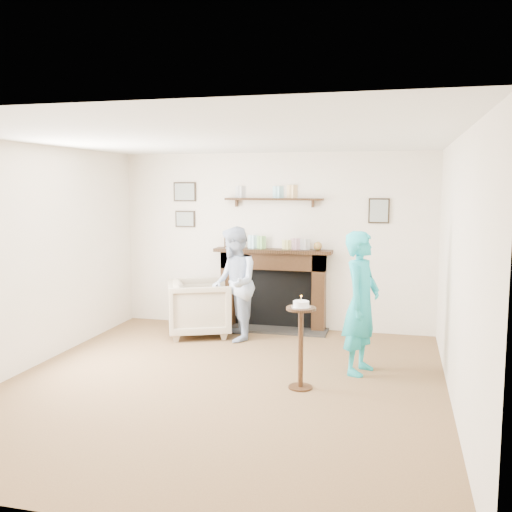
{
  "coord_description": "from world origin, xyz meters",
  "views": [
    {
      "loc": [
        1.73,
        -5.42,
        2.04
      ],
      "look_at": [
        0.13,
        0.9,
        1.23
      ],
      "focal_mm": 40.0,
      "sensor_mm": 36.0,
      "label": 1
    }
  ],
  "objects_px": {
    "woman": "(360,372)",
    "pedestal_table": "(301,331)",
    "armchair": "(200,335)",
    "man": "(234,339)"
  },
  "relations": [
    {
      "from": "woman",
      "to": "pedestal_table",
      "type": "bearing_deg",
      "value": 156.16
    },
    {
      "from": "armchair",
      "to": "man",
      "type": "distance_m",
      "value": 0.54
    },
    {
      "from": "man",
      "to": "woman",
      "type": "height_order",
      "value": "woman"
    },
    {
      "from": "pedestal_table",
      "to": "woman",
      "type": "bearing_deg",
      "value": 49.77
    },
    {
      "from": "armchair",
      "to": "woman",
      "type": "relative_size",
      "value": 0.53
    },
    {
      "from": "man",
      "to": "pedestal_table",
      "type": "xyz_separation_m",
      "value": [
        1.17,
        -1.6,
        0.59
      ]
    },
    {
      "from": "armchair",
      "to": "pedestal_table",
      "type": "distance_m",
      "value": 2.49
    },
    {
      "from": "armchair",
      "to": "woman",
      "type": "bearing_deg",
      "value": -138.98
    },
    {
      "from": "woman",
      "to": "pedestal_table",
      "type": "xyz_separation_m",
      "value": [
        -0.55,
        -0.65,
        0.59
      ]
    },
    {
      "from": "armchair",
      "to": "pedestal_table",
      "type": "xyz_separation_m",
      "value": [
        1.7,
        -1.72,
        0.59
      ]
    }
  ]
}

